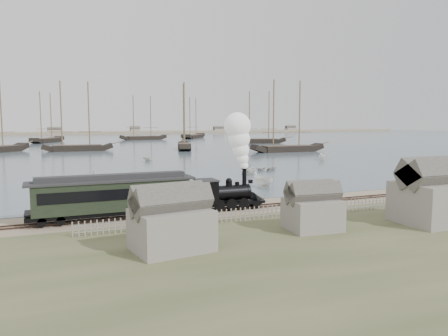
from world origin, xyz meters
name	(u,v)px	position (x,y,z in m)	size (l,w,h in m)	color
ground	(230,205)	(0.00, 0.00, 0.00)	(600.00, 600.00, 0.00)	gray
harbor_water	(83,140)	(0.00, 170.00, 0.03)	(600.00, 336.00, 0.06)	#495B68
rail_track	(238,208)	(0.00, -2.00, 0.04)	(120.00, 1.80, 0.16)	#3A281F
picket_fence_west	(192,226)	(-6.50, -7.00, 0.00)	(19.00, 0.10, 1.20)	gray
picket_fence_east	(375,209)	(12.50, -7.50, 0.00)	(15.00, 0.10, 1.20)	gray
shed_left	(172,250)	(-10.00, -13.00, 0.00)	(5.00, 4.00, 4.10)	gray
shed_mid	(312,230)	(2.00, -12.00, 0.00)	(4.00, 3.50, 3.60)	gray
shed_right	(433,223)	(13.00, -14.00, 0.00)	(6.00, 5.00, 5.10)	gray
far_spit	(72,135)	(0.00, 250.00, 0.00)	(500.00, 20.00, 1.80)	tan
locomotive	(238,166)	(-0.05, -2.00, 4.26)	(7.41, 2.77, 9.24)	black
passenger_coach	(113,195)	(-12.20, -2.00, 2.22)	(14.48, 2.79, 3.52)	black
beached_dinghy	(247,198)	(2.42, 0.87, 0.42)	(4.06, 2.90, 0.84)	silver
rowboat_1	(95,177)	(-11.08, 22.07, 0.89)	(3.16, 2.73, 1.66)	silver
rowboat_2	(263,182)	(8.71, 9.23, 0.82)	(3.92, 1.47, 1.51)	silver
rowboat_3	(267,168)	(18.40, 25.87, 0.44)	(3.71, 2.65, 0.77)	silver
rowboat_4	(250,169)	(13.14, 22.01, 0.91)	(3.21, 2.77, 1.69)	silver
rowboat_5	(322,157)	(39.28, 39.17, 0.81)	(3.89, 1.46, 1.50)	silver
rowboat_7	(147,158)	(2.96, 51.31, 0.80)	(2.82, 2.43, 1.48)	silver
schooner_2	(77,116)	(-8.25, 90.50, 10.06)	(19.39, 4.48, 20.00)	black
schooner_3	(184,116)	(21.84, 84.58, 10.06)	(17.17, 3.96, 20.00)	black
schooner_4	(288,116)	(45.73, 64.57, 10.06)	(21.42, 4.94, 20.00)	black
schooner_5	(260,117)	(59.80, 108.37, 10.06)	(19.57, 4.52, 20.00)	black
schooner_7	(46,117)	(-15.51, 146.52, 10.06)	(20.61, 4.76, 20.00)	black
schooner_8	(143,118)	(24.92, 155.28, 10.06)	(21.07, 4.86, 20.00)	black
schooner_9	(193,118)	(51.65, 163.70, 10.06)	(23.27, 5.37, 20.00)	black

